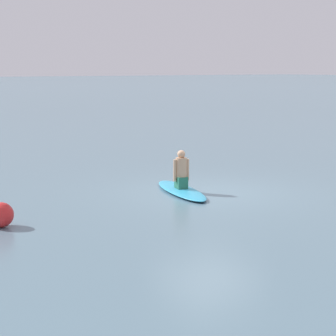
% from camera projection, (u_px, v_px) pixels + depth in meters
% --- Properties ---
extents(ground_plane, '(400.00, 400.00, 0.00)m').
position_uv_depth(ground_plane, '(209.00, 193.00, 15.29)').
color(ground_plane, slate).
extents(surfboard, '(2.89, 1.40, 0.12)m').
position_uv_depth(surfboard, '(181.00, 190.00, 15.34)').
color(surfboard, '#339EC6').
rests_on(surfboard, ground).
extents(person_paddler, '(0.38, 0.43, 0.98)m').
position_uv_depth(person_paddler, '(181.00, 171.00, 15.26)').
color(person_paddler, '#26664C').
rests_on(person_paddler, surfboard).
extents(buoy_marker, '(0.51, 0.51, 0.51)m').
position_uv_depth(buoy_marker, '(1.00, 215.00, 11.98)').
color(buoy_marker, red).
rests_on(buoy_marker, ground).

